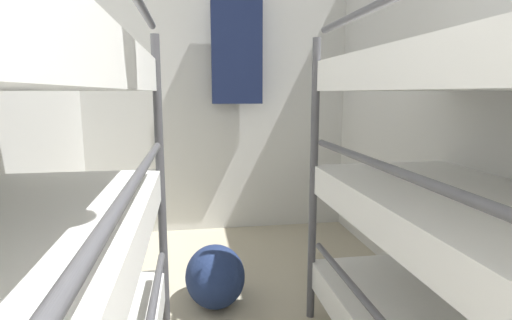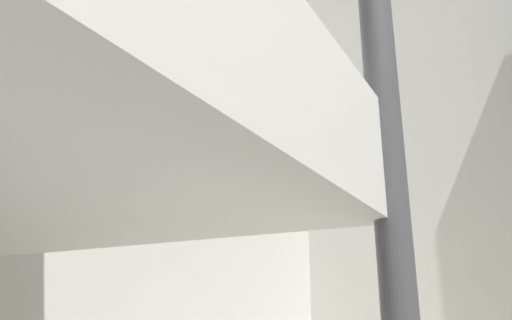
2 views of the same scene
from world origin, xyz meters
TOP-DOWN VIEW (x-y plane):
  - wall_right at (1.22, 2.00)m, footprint 0.06×4.13m
  - wall_back at (0.00, 4.04)m, footprint 2.51×0.06m
  - duffel_bag at (-0.13, 2.62)m, footprint 0.36×0.47m
  - hanging_coat at (0.16, 3.89)m, footprint 0.44×0.12m

SIDE VIEW (x-z plane):
  - duffel_bag at x=-0.13m, z-range 0.00..0.36m
  - wall_right at x=1.22m, z-range 0.00..2.34m
  - wall_back at x=0.00m, z-range 0.00..2.34m
  - hanging_coat at x=0.16m, z-range 1.19..2.09m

